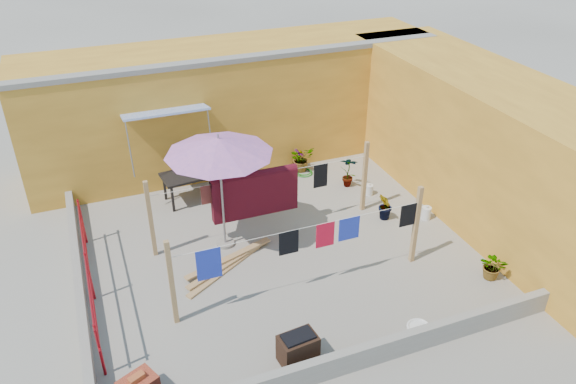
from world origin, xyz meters
The scene contains 20 objects.
ground centered at (0.00, 0.00, 0.00)m, with size 80.00×80.00×0.00m, color #9E998E.
wall_back centered at (0.50, 4.69, 1.61)m, with size 11.00×3.27×3.21m.
wall_right centered at (5.20, 0.00, 1.60)m, with size 2.40×9.00×3.20m, color gold.
parapet_front centered at (0.00, -3.58, 0.22)m, with size 8.30×0.16×0.44m, color gray.
parapet_left centered at (-4.08, 0.00, 0.22)m, with size 0.16×7.30×0.44m, color gray.
red_railing centered at (-3.85, -0.20, 0.72)m, with size 0.05×4.20×1.10m.
clothesline_rig centered at (-0.17, 0.58, 1.00)m, with size 5.09×2.35×1.80m.
patio_umbrella centered at (-1.00, 0.60, 2.39)m, with size 2.58×2.58×2.66m.
outdoor_table centered at (-1.13, 2.77, 0.67)m, with size 1.65×0.96×0.74m.
lumber_pile centered at (-1.19, -0.18, 0.07)m, with size 2.12×1.29×0.14m.
brazier centered at (-0.78, -3.08, 0.28)m, with size 0.67×0.48×0.57m.
white_basin centered at (1.53, -3.20, 0.04)m, with size 0.44×0.44×0.08m.
water_jug_a centered at (3.70, -0.12, 0.16)m, with size 0.23×0.23×0.35m.
water_jug_b centered at (2.99, 1.36, 0.14)m, with size 0.20×0.20×0.32m.
green_hose centered at (1.89, 3.00, 0.03)m, with size 0.49×0.49×0.07m.
plant_back_a centered at (1.90, 3.20, 0.36)m, with size 0.64×0.55×0.71m, color #23601B.
plant_back_b centered at (1.83, 3.20, 0.32)m, with size 0.36×0.36×0.64m, color #23601B.
plant_right_a centered at (2.69, 1.96, 0.43)m, with size 0.46×0.31×0.87m, color #23601B.
plant_right_b centered at (2.77, 0.21, 0.36)m, with size 0.39×0.32×0.71m, color #23601B.
plant_right_c centered at (3.70, -2.49, 0.30)m, with size 0.53×0.46×0.59m, color #23601B.
Camera 1 is at (-3.40, -9.30, 7.27)m, focal length 35.00 mm.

